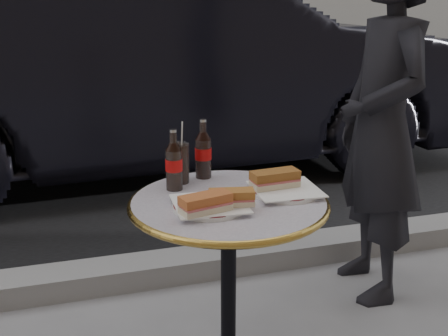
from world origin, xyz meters
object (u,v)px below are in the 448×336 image
object	(u,v)px
parked_car	(162,68)
pedestrian	(381,128)
cola_bottle_left	(174,160)
bistro_table	(228,304)
plate_left	(210,206)
cola_glass	(179,163)
plate_right	(286,191)
cola_bottle_right	(203,148)

from	to	relation	value
parked_car	pedestrian	xyz separation A→B (m)	(0.57, -2.14, -0.02)
cola_bottle_left	parked_car	distance (m)	2.57
pedestrian	bistro_table	bearing A→B (deg)	-52.70
plate_left	parked_car	size ratio (longest dim) A/B	0.05
cola_bottle_left	pedestrian	world-z (taller)	pedestrian
bistro_table	pedestrian	distance (m)	1.09
pedestrian	cola_glass	bearing A→B (deg)	-65.79
plate_right	cola_bottle_left	size ratio (longest dim) A/B	1.08
plate_left	cola_bottle_left	bearing A→B (deg)	108.55
plate_right	cola_bottle_left	xyz separation A→B (m)	(-0.33, 0.14, 0.09)
plate_right	cola_glass	size ratio (longest dim) A/B	1.59
bistro_table	cola_glass	world-z (taller)	cola_glass
cola_glass	pedestrian	distance (m)	1.02
plate_left	cola_bottle_left	size ratio (longest dim) A/B	1.10
bistro_table	parked_car	xyz separation A→B (m)	(0.29, 2.68, 0.43)
plate_left	cola_bottle_left	world-z (taller)	cola_bottle_left
bistro_table	plate_left	bearing A→B (deg)	-145.21
cola_glass	bistro_table	bearing A→B (deg)	-61.89
plate_left	parked_car	distance (m)	2.75
plate_left	bistro_table	bearing A→B (deg)	34.79
cola_bottle_right	pedestrian	world-z (taller)	pedestrian
cola_bottle_right	parked_car	world-z (taller)	parked_car
plate_right	plate_left	bearing A→B (deg)	-167.94
pedestrian	plate_left	bearing A→B (deg)	-52.45
bistro_table	pedestrian	xyz separation A→B (m)	(0.86, 0.53, 0.41)
bistro_table	cola_glass	bearing A→B (deg)	118.11
plate_right	parked_car	bearing A→B (deg)	87.83
cola_glass	plate_right	bearing A→B (deg)	-33.57
cola_bottle_right	bistro_table	bearing A→B (deg)	-85.47
cola_bottle_right	pedestrian	distance (m)	0.93
plate_left	cola_glass	world-z (taller)	cola_glass
plate_left	cola_bottle_right	xyz separation A→B (m)	(0.06, 0.29, 0.10)
cola_bottle_right	cola_bottle_left	bearing A→B (deg)	-142.63
plate_right	cola_bottle_left	bearing A→B (deg)	157.51
bistro_table	cola_bottle_right	xyz separation A→B (m)	(-0.02, 0.24, 0.47)
cola_bottle_left	parked_car	size ratio (longest dim) A/B	0.04
cola_bottle_left	cola_glass	distance (m)	0.08
plate_left	pedestrian	distance (m)	1.10
plate_right	cola_bottle_right	size ratio (longest dim) A/B	1.05
cola_glass	plate_left	bearing A→B (deg)	-82.35
cola_glass	pedestrian	bearing A→B (deg)	18.71
plate_right	cola_bottle_right	bearing A→B (deg)	132.43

